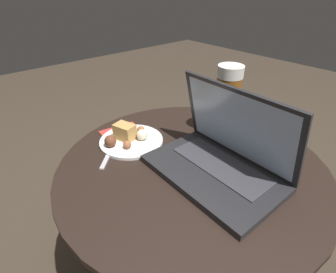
{
  "coord_description": "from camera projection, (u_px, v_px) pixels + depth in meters",
  "views": [
    {
      "loc": [
        0.39,
        -0.43,
        0.95
      ],
      "look_at": [
        -0.06,
        -0.03,
        0.57
      ],
      "focal_mm": 28.0,
      "sensor_mm": 36.0,
      "label": 1
    }
  ],
  "objects": [
    {
      "name": "napkin",
      "position": [
        127.0,
        138.0,
        0.84
      ],
      "size": [
        0.19,
        0.15,
        0.0
      ],
      "color": "#B7332D",
      "rests_on": "table"
    },
    {
      "name": "snack_plate",
      "position": [
        129.0,
        138.0,
        0.81
      ],
      "size": [
        0.2,
        0.2,
        0.06
      ],
      "color": "white",
      "rests_on": "table"
    },
    {
      "name": "laptop",
      "position": [
        221.0,
        157.0,
        0.67
      ],
      "size": [
        0.35,
        0.23,
        0.23
      ],
      "color": "#232326",
      "rests_on": "table"
    },
    {
      "name": "beer_glass",
      "position": [
        227.0,
        102.0,
        0.8
      ],
      "size": [
        0.08,
        0.08,
        0.23
      ],
      "color": "brown",
      "rests_on": "table"
    },
    {
      "name": "ground_plane",
      "position": [
        186.0,
        269.0,
        0.99
      ],
      "size": [
        6.0,
        6.0,
        0.0
      ],
      "primitive_type": "plane",
      "color": "#382D23"
    },
    {
      "name": "table",
      "position": [
        190.0,
        198.0,
        0.8
      ],
      "size": [
        0.74,
        0.74,
        0.5
      ],
      "color": "#9E9EA3",
      "rests_on": "ground_plane"
    },
    {
      "name": "fork",
      "position": [
        113.0,
        146.0,
        0.8
      ],
      "size": [
        0.15,
        0.15,
        0.0
      ],
      "color": "#B2B2B7",
      "rests_on": "table"
    }
  ]
}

